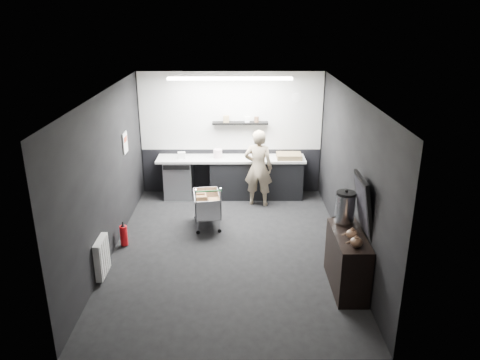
{
  "coord_description": "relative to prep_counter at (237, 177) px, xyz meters",
  "views": [
    {
      "loc": [
        0.16,
        -7.23,
        3.94
      ],
      "look_at": [
        0.19,
        0.4,
        1.13
      ],
      "focal_mm": 35.0,
      "sensor_mm": 36.0,
      "label": 1
    }
  ],
  "objects": [
    {
      "name": "kitchen_wall_panel",
      "position": [
        -0.14,
        0.31,
        1.39
      ],
      "size": [
        3.95,
        0.02,
        1.7
      ],
      "primitive_type": "cube",
      "color": "silver",
      "rests_on": "wall_back"
    },
    {
      "name": "poster",
      "position": [
        -2.12,
        -1.12,
        1.09
      ],
      "size": [
        0.02,
        0.3,
        0.4
      ],
      "primitive_type": "cube",
      "color": "white",
      "rests_on": "wall_left"
    },
    {
      "name": "fire_extinguisher",
      "position": [
        -1.99,
        -2.3,
        -0.24
      ],
      "size": [
        0.13,
        0.13,
        0.44
      ],
      "color": "red",
      "rests_on": "floor"
    },
    {
      "name": "wall_right",
      "position": [
        1.86,
        -2.42,
        0.89
      ],
      "size": [
        0.0,
        5.5,
        5.5
      ],
      "primitive_type": "plane",
      "rotation": [
        1.57,
        0.0,
        -1.57
      ],
      "color": "black",
      "rests_on": "floor"
    },
    {
      "name": "ceiling_strip",
      "position": [
        -0.14,
        -0.57,
        2.21
      ],
      "size": [
        2.4,
        0.2,
        0.04
      ],
      "primitive_type": "cube",
      "color": "white",
      "rests_on": "ceiling"
    },
    {
      "name": "floor",
      "position": [
        -0.14,
        -2.42,
        -0.46
      ],
      "size": [
        5.5,
        5.5,
        0.0
      ],
      "primitive_type": "plane",
      "color": "black",
      "rests_on": "ground"
    },
    {
      "name": "ceiling",
      "position": [
        -0.14,
        -2.42,
        2.24
      ],
      "size": [
        5.5,
        5.5,
        0.0
      ],
      "primitive_type": "plane",
      "rotation": [
        3.14,
        0.0,
        0.0
      ],
      "color": "white",
      "rests_on": "wall_back"
    },
    {
      "name": "person",
      "position": [
        0.44,
        -0.45,
        0.36
      ],
      "size": [
        0.66,
        0.5,
        1.63
      ],
      "primitive_type": "imported",
      "rotation": [
        0.0,
        0.0,
        2.95
      ],
      "color": "beige",
      "rests_on": "floor"
    },
    {
      "name": "poster_red_band",
      "position": [
        -2.11,
        -1.12,
        1.16
      ],
      "size": [
        0.02,
        0.22,
        0.1
      ],
      "primitive_type": "cube",
      "color": "red",
      "rests_on": "poster"
    },
    {
      "name": "sideboard",
      "position": [
        1.64,
        -3.57,
        0.1
      ],
      "size": [
        0.5,
        1.16,
        1.74
      ],
      "color": "black",
      "rests_on": "floor"
    },
    {
      "name": "prep_counter",
      "position": [
        0.0,
        0.0,
        0.0
      ],
      "size": [
        3.2,
        0.61,
        0.9
      ],
      "color": "black",
      "rests_on": "floor"
    },
    {
      "name": "wall_clock",
      "position": [
        1.26,
        0.3,
        1.69
      ],
      "size": [
        0.2,
        0.03,
        0.2
      ],
      "primitive_type": "cylinder",
      "rotation": [
        1.57,
        0.0,
        0.0
      ],
      "color": "white",
      "rests_on": "wall_back"
    },
    {
      "name": "pink_tub",
      "position": [
        -0.42,
        0.0,
        0.54
      ],
      "size": [
        0.19,
        0.19,
        0.19
      ],
      "primitive_type": "cylinder",
      "color": "white",
      "rests_on": "prep_counter"
    },
    {
      "name": "white_container",
      "position": [
        -1.2,
        -0.05,
        0.51
      ],
      "size": [
        0.18,
        0.15,
        0.14
      ],
      "primitive_type": "cube",
      "rotation": [
        0.0,
        0.0,
        0.16
      ],
      "color": "white",
      "rests_on": "prep_counter"
    },
    {
      "name": "cardboard_box",
      "position": [
        1.11,
        -0.05,
        0.49
      ],
      "size": [
        0.52,
        0.4,
        0.1
      ],
      "primitive_type": "cube",
      "rotation": [
        0.0,
        0.0,
        -0.0
      ],
      "color": "olive",
      "rests_on": "prep_counter"
    },
    {
      "name": "wall_front",
      "position": [
        -0.14,
        -5.17,
        0.89
      ],
      "size": [
        5.5,
        0.0,
        5.5
      ],
      "primitive_type": "plane",
      "rotation": [
        -1.57,
        0.0,
        0.0
      ],
      "color": "black",
      "rests_on": "floor"
    },
    {
      "name": "shopping_cart",
      "position": [
        -0.58,
        -1.49,
        -0.04
      ],
      "size": [
        0.59,
        0.88,
        0.89
      ],
      "color": "silver",
      "rests_on": "floor"
    },
    {
      "name": "radiator",
      "position": [
        -2.08,
        -3.32,
        -0.11
      ],
      "size": [
        0.1,
        0.5,
        0.6
      ],
      "primitive_type": "cube",
      "color": "white",
      "rests_on": "wall_left"
    },
    {
      "name": "floating_shelf",
      "position": [
        0.06,
        0.2,
        1.16
      ],
      "size": [
        1.2,
        0.22,
        0.04
      ],
      "primitive_type": "cube",
      "color": "black",
      "rests_on": "wall_back"
    },
    {
      "name": "wall_left",
      "position": [
        -2.14,
        -2.42,
        0.89
      ],
      "size": [
        0.0,
        5.5,
        5.5
      ],
      "primitive_type": "plane",
      "rotation": [
        1.57,
        0.0,
        1.57
      ],
      "color": "black",
      "rests_on": "floor"
    },
    {
      "name": "dado_panel",
      "position": [
        -0.14,
        0.31,
        0.04
      ],
      "size": [
        3.95,
        0.02,
        1.0
      ],
      "primitive_type": "cube",
      "color": "black",
      "rests_on": "wall_back"
    },
    {
      "name": "wall_back",
      "position": [
        -0.14,
        0.33,
        0.89
      ],
      "size": [
        5.5,
        0.0,
        5.5
      ],
      "primitive_type": "plane",
      "rotation": [
        1.57,
        0.0,
        0.0
      ],
      "color": "black",
      "rests_on": "floor"
    }
  ]
}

